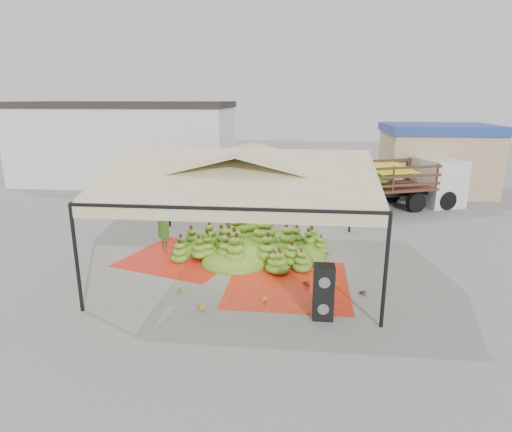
# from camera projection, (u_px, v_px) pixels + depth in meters

# --- Properties ---
(ground) EXTENTS (90.00, 90.00, 0.00)m
(ground) POSITION_uv_depth(u_px,v_px,m) (246.00, 262.00, 15.14)
(ground) COLOR slate
(ground) RESTS_ON ground
(canopy_tent) EXTENTS (8.10, 8.10, 4.00)m
(canopy_tent) POSITION_uv_depth(u_px,v_px,m) (245.00, 170.00, 14.26)
(canopy_tent) COLOR black
(canopy_tent) RESTS_ON ground
(building_white) EXTENTS (14.30, 6.30, 5.40)m
(building_white) POSITION_uv_depth(u_px,v_px,m) (126.00, 143.00, 28.86)
(building_white) COLOR silver
(building_white) RESTS_ON ground
(building_tan) EXTENTS (6.30, 5.30, 4.10)m
(building_tan) POSITION_uv_depth(u_px,v_px,m) (436.00, 158.00, 26.01)
(building_tan) COLOR tan
(building_tan) RESTS_ON ground
(tarp_left) EXTENTS (4.65, 4.53, 0.01)m
(tarp_left) POSITION_uv_depth(u_px,v_px,m) (183.00, 257.00, 15.64)
(tarp_left) COLOR red
(tarp_left) RESTS_ON ground
(tarp_right) EXTENTS (3.78, 3.96, 0.01)m
(tarp_right) POSITION_uv_depth(u_px,v_px,m) (288.00, 283.00, 13.43)
(tarp_right) COLOR red
(tarp_right) RESTS_ON ground
(banana_heap) EXTENTS (6.16, 5.09, 1.30)m
(banana_heap) POSITION_uv_depth(u_px,v_px,m) (251.00, 236.00, 15.89)
(banana_heap) COLOR #60851B
(banana_heap) RESTS_ON ground
(hand_yellow_a) EXTENTS (0.43, 0.37, 0.18)m
(hand_yellow_a) POSITION_uv_depth(u_px,v_px,m) (261.00, 298.00, 12.24)
(hand_yellow_a) COLOR gold
(hand_yellow_a) RESTS_ON ground
(hand_yellow_b) EXTENTS (0.61, 0.55, 0.23)m
(hand_yellow_b) POSITION_uv_depth(u_px,v_px,m) (198.00, 306.00, 11.70)
(hand_yellow_b) COLOR gold
(hand_yellow_b) RESTS_ON ground
(hand_red_a) EXTENTS (0.54, 0.47, 0.22)m
(hand_red_a) POSITION_uv_depth(u_px,v_px,m) (304.00, 282.00, 13.23)
(hand_red_a) COLOR #551E13
(hand_red_a) RESTS_ON ground
(hand_red_b) EXTENTS (0.43, 0.36, 0.19)m
(hand_red_b) POSITION_uv_depth(u_px,v_px,m) (360.00, 292.00, 12.61)
(hand_red_b) COLOR #552C13
(hand_red_b) RESTS_ON ground
(hand_green) EXTENTS (0.40, 0.33, 0.17)m
(hand_green) POSITION_uv_depth(u_px,v_px,m) (177.00, 289.00, 12.84)
(hand_green) COLOR #4E821B
(hand_green) RESTS_ON ground
(hanging_bunches) EXTENTS (3.24, 0.24, 0.20)m
(hanging_bunches) POSITION_uv_depth(u_px,v_px,m) (264.00, 186.00, 15.05)
(hanging_bunches) COLOR #3D801A
(hanging_bunches) RESTS_ON ground
(speaker_stack) EXTENTS (0.54, 0.47, 1.49)m
(speaker_stack) POSITION_uv_depth(u_px,v_px,m) (323.00, 292.00, 11.14)
(speaker_stack) COLOR black
(speaker_stack) RESTS_ON ground
(banana_leaves) EXTENTS (0.96, 1.36, 3.70)m
(banana_leaves) POSITION_uv_depth(u_px,v_px,m) (165.00, 254.00, 15.94)
(banana_leaves) COLOR #367D21
(banana_leaves) RESTS_ON ground
(vendor) EXTENTS (0.68, 0.47, 1.78)m
(vendor) POSITION_uv_depth(u_px,v_px,m) (273.00, 201.00, 20.38)
(vendor) COLOR gray
(vendor) RESTS_ON ground
(truck_left) EXTENTS (7.67, 2.95, 2.59)m
(truck_left) POSITION_uv_depth(u_px,v_px,m) (253.00, 173.00, 23.62)
(truck_left) COLOR #53321B
(truck_left) RESTS_ON ground
(truck_right) EXTENTS (7.67, 4.93, 2.49)m
(truck_right) POSITION_uv_depth(u_px,v_px,m) (400.00, 179.00, 22.37)
(truck_right) COLOR #4E2A1A
(truck_right) RESTS_ON ground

